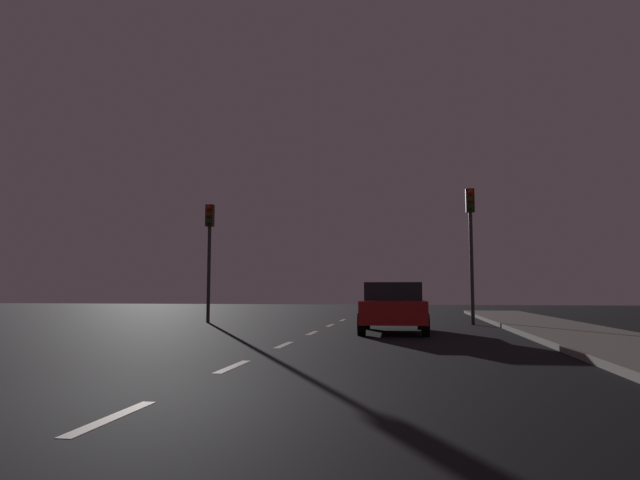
# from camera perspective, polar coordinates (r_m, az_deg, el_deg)

# --- Properties ---
(ground_plane) EXTENTS (80.00, 80.00, 0.00)m
(ground_plane) POSITION_cam_1_polar(r_m,az_deg,el_deg) (13.81, -3.15, -10.50)
(ground_plane) COLOR black
(sidewalk_curb_right) EXTENTS (3.00, 40.00, 0.15)m
(sidewalk_curb_right) POSITION_cam_1_polar(r_m,az_deg,el_deg) (14.23, 28.29, -9.42)
(sidewalk_curb_right) COLOR gray
(sidewalk_curb_right) RESTS_ON ground_plane
(lane_stripe_nearest) EXTENTS (0.16, 1.60, 0.01)m
(lane_stripe_nearest) POSITION_cam_1_polar(r_m,az_deg,el_deg) (6.13, -20.59, -16.71)
(lane_stripe_nearest) COLOR silver
(lane_stripe_nearest) RESTS_ON ground_plane
(lane_stripe_second) EXTENTS (0.16, 1.60, 0.01)m
(lane_stripe_second) POSITION_cam_1_polar(r_m,az_deg,el_deg) (9.58, -8.95, -12.72)
(lane_stripe_second) COLOR silver
(lane_stripe_second) RESTS_ON ground_plane
(lane_stripe_third) EXTENTS (0.16, 1.60, 0.01)m
(lane_stripe_third) POSITION_cam_1_polar(r_m,az_deg,el_deg) (13.23, -3.72, -10.71)
(lane_stripe_third) COLOR silver
(lane_stripe_third) RESTS_ON ground_plane
(lane_stripe_fourth) EXTENTS (0.16, 1.60, 0.01)m
(lane_stripe_fourth) POSITION_cam_1_polar(r_m,az_deg,el_deg) (16.94, -0.80, -9.53)
(lane_stripe_fourth) COLOR silver
(lane_stripe_fourth) RESTS_ON ground_plane
(lane_stripe_fifth) EXTENTS (0.16, 1.60, 0.01)m
(lane_stripe_fifth) POSITION_cam_1_polar(r_m,az_deg,el_deg) (20.68, 1.06, -8.77)
(lane_stripe_fifth) COLOR silver
(lane_stripe_fifth) RESTS_ON ground_plane
(lane_stripe_sixth) EXTENTS (0.16, 1.60, 0.01)m
(lane_stripe_sixth) POSITION_cam_1_polar(r_m,az_deg,el_deg) (24.44, 2.34, -8.23)
(lane_stripe_sixth) COLOR silver
(lane_stripe_sixth) RESTS_ON ground_plane
(traffic_signal_left) EXTENTS (0.32, 0.38, 4.81)m
(traffic_signal_left) POSITION_cam_1_polar(r_m,az_deg,el_deg) (23.11, -11.32, 0.07)
(traffic_signal_left) COLOR #2D2D30
(traffic_signal_left) RESTS_ON ground_plane
(traffic_signal_right) EXTENTS (0.32, 0.38, 5.16)m
(traffic_signal_right) POSITION_cam_1_polar(r_m,az_deg,el_deg) (21.79, 15.24, 1.07)
(traffic_signal_right) COLOR #2D2D30
(traffic_signal_right) RESTS_ON ground_plane
(car_stopped_ahead) EXTENTS (2.11, 4.10, 1.52)m
(car_stopped_ahead) POSITION_cam_1_polar(r_m,az_deg,el_deg) (17.30, 7.53, -6.85)
(car_stopped_ahead) COLOR #B21919
(car_stopped_ahead) RESTS_ON ground_plane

